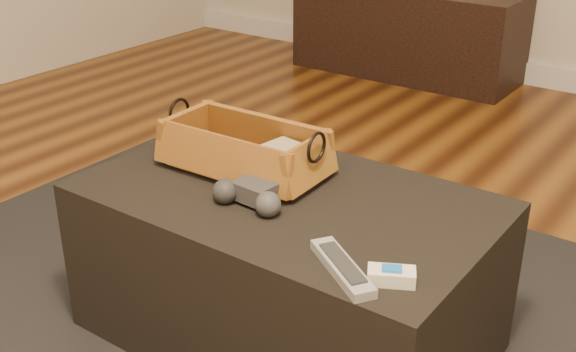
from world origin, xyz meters
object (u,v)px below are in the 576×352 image
Objects in this scene: tv_remote at (234,160)px; cream_gadget at (391,276)px; ottoman at (286,267)px; game_controller at (250,195)px; wicker_basket at (244,152)px; media_cabinet at (407,31)px; silver_remote at (342,267)px.

tv_remote is 0.63m from cream_gadget.
cream_gadget is at bearing -26.51° from ottoman.
wicker_basket is at bearing 132.07° from game_controller.
tv_remote is 0.21m from game_controller.
media_cabinet is 2.84m from silver_remote.
cream_gadget is (0.56, -0.25, -0.04)m from wicker_basket.
silver_remote is 2.00× the size of cream_gadget.
media_cabinet is 2.51m from ottoman.
silver_remote is at bearing -19.41° from game_controller.
game_controller reaches higher than cream_gadget.
ottoman is at bearing 75.06° from game_controller.
silver_remote is (0.32, -0.11, -0.02)m from game_controller.
media_cabinet reaches higher than cream_gadget.
media_cabinet is at bearing 110.27° from ottoman.
game_controller is 0.90× the size of silver_remote.
wicker_basket reaches higher than cream_gadget.
game_controller reaches higher than ottoman.
cream_gadget is (0.42, -0.09, -0.01)m from game_controller.
tv_remote is (-0.19, 0.03, 0.24)m from ottoman.
ottoman is at bearing -17.18° from tv_remote.
silver_remote is at bearing -30.13° from wicker_basket.
tv_remote is at bearing 170.30° from ottoman.
silver_remote is (1.17, -2.58, 0.20)m from media_cabinet.
wicker_basket is at bearing -73.08° from media_cabinet.
wicker_basket is 0.61m from cream_gadget.
wicker_basket is 0.21m from game_controller.
cream_gadget is (0.39, -0.20, 0.23)m from ottoman.
tv_remote is 2.24× the size of cream_gadget.
wicker_basket is at bearing 163.61° from ottoman.
game_controller is at bearing -47.93° from wicker_basket.
media_cabinet is 6.05× the size of silver_remote.
ottoman is (0.87, -2.36, -0.02)m from media_cabinet.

